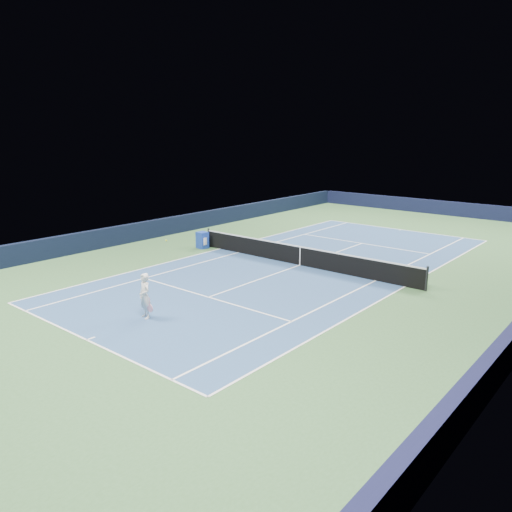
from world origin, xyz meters
The scene contains 18 objects.
ground centered at (0.00, 0.00, 0.00)m, with size 40.00×40.00×0.00m, color #355E33.
wall_far centered at (0.00, 19.82, 0.55)m, with size 22.00×0.35×1.10m, color black.
wall_left centered at (-10.82, 0.00, 0.55)m, with size 0.35×40.00×1.10m, color black.
court_surface centered at (0.00, 0.00, 0.00)m, with size 10.97×23.77×0.01m, color navy.
baseline_far centered at (0.00, 11.88, 0.01)m, with size 10.97×0.08×0.00m, color white.
baseline_near centered at (0.00, -11.88, 0.01)m, with size 10.97×0.08×0.00m, color white.
sideline_doubles_right centered at (5.49, 0.00, 0.01)m, with size 0.08×23.77×0.00m, color white.
sideline_doubles_left centered at (-5.49, 0.00, 0.01)m, with size 0.08×23.77×0.00m, color white.
sideline_singles_right centered at (4.12, 0.00, 0.01)m, with size 0.08×23.77×0.00m, color white.
sideline_singles_left centered at (-4.12, 0.00, 0.01)m, with size 0.08×23.77×0.00m, color white.
service_line_far centered at (0.00, 6.40, 0.01)m, with size 8.23×0.08×0.00m, color white.
service_line_near centered at (0.00, -6.40, 0.01)m, with size 8.23×0.08×0.00m, color white.
center_service_line centered at (0.00, 0.00, 0.01)m, with size 0.08×12.80×0.00m, color white.
center_mark_far centered at (0.00, 11.73, 0.01)m, with size 0.08×0.30×0.00m, color white.
center_mark_near centered at (0.00, -11.73, 0.01)m, with size 0.08×0.30×0.00m, color white.
tennis_net centered at (0.00, 0.00, 0.50)m, with size 12.90×0.10×1.07m.
sponsor_cube centered at (-6.40, -0.51, 0.47)m, with size 0.63×0.57×0.94m.
tennis_player centered at (-0.10, -9.44, 0.83)m, with size 0.80×1.30×2.71m.
Camera 1 is at (13.66, -19.77, 6.53)m, focal length 35.00 mm.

